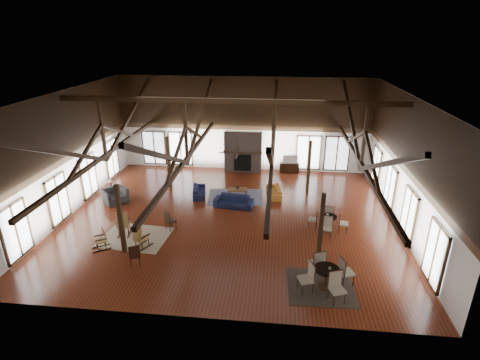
# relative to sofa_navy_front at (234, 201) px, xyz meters

# --- Properties ---
(floor) EXTENTS (16.00, 16.00, 0.00)m
(floor) POSITION_rel_sofa_navy_front_xyz_m (-0.04, -1.23, -0.30)
(floor) COLOR #572712
(floor) RESTS_ON ground
(ceiling) EXTENTS (16.00, 14.00, 0.02)m
(ceiling) POSITION_rel_sofa_navy_front_xyz_m (-0.04, -1.23, 5.70)
(ceiling) COLOR black
(ceiling) RESTS_ON wall_back
(wall_back) EXTENTS (16.00, 0.02, 6.00)m
(wall_back) POSITION_rel_sofa_navy_front_xyz_m (-0.04, 5.77, 2.70)
(wall_back) COLOR silver
(wall_back) RESTS_ON floor
(wall_front) EXTENTS (16.00, 0.02, 6.00)m
(wall_front) POSITION_rel_sofa_navy_front_xyz_m (-0.04, -8.23, 2.70)
(wall_front) COLOR silver
(wall_front) RESTS_ON floor
(wall_left) EXTENTS (0.02, 14.00, 6.00)m
(wall_left) POSITION_rel_sofa_navy_front_xyz_m (-8.04, -1.23, 2.70)
(wall_left) COLOR silver
(wall_left) RESTS_ON floor
(wall_right) EXTENTS (0.02, 14.00, 6.00)m
(wall_right) POSITION_rel_sofa_navy_front_xyz_m (7.96, -1.23, 2.70)
(wall_right) COLOR silver
(wall_right) RESTS_ON floor
(roof_truss) EXTENTS (15.60, 14.07, 3.14)m
(roof_truss) POSITION_rel_sofa_navy_front_xyz_m (-0.04, -1.23, 3.73)
(roof_truss) COLOR black
(roof_truss) RESTS_ON wall_back
(post_grid) EXTENTS (8.16, 7.16, 3.05)m
(post_grid) POSITION_rel_sofa_navy_front_xyz_m (-0.04, -1.23, 1.23)
(post_grid) COLOR black
(post_grid) RESTS_ON floor
(fireplace) EXTENTS (2.50, 0.69, 2.60)m
(fireplace) POSITION_rel_sofa_navy_front_xyz_m (-0.04, 5.44, 0.99)
(fireplace) COLOR #64564C
(fireplace) RESTS_ON floor
(ceiling_fan) EXTENTS (1.60, 1.60, 0.75)m
(ceiling_fan) POSITION_rel_sofa_navy_front_xyz_m (0.46, -2.23, 3.43)
(ceiling_fan) COLOR black
(ceiling_fan) RESTS_ON roof_truss
(sofa_navy_front) EXTENTS (2.14, 1.09, 0.60)m
(sofa_navy_front) POSITION_rel_sofa_navy_front_xyz_m (0.00, 0.00, 0.00)
(sofa_navy_front) COLOR #131936
(sofa_navy_front) RESTS_ON floor
(sofa_navy_left) EXTENTS (1.81, 0.97, 0.50)m
(sofa_navy_left) POSITION_rel_sofa_navy_front_xyz_m (-2.10, 1.25, -0.05)
(sofa_navy_left) COLOR black
(sofa_navy_left) RESTS_ON floor
(sofa_orange) EXTENTS (1.81, 0.92, 0.51)m
(sofa_orange) POSITION_rel_sofa_navy_front_xyz_m (2.07, 1.65, -0.05)
(sofa_orange) COLOR #B26922
(sofa_orange) RESTS_ON floor
(coffee_table) EXTENTS (1.12, 0.67, 0.41)m
(coffee_table) POSITION_rel_sofa_navy_front_xyz_m (0.06, 1.39, 0.05)
(coffee_table) COLOR brown
(coffee_table) RESTS_ON floor
(vase) EXTENTS (0.23, 0.23, 0.20)m
(vase) POSITION_rel_sofa_navy_front_xyz_m (0.05, 1.45, 0.21)
(vase) COLOR #B2B2B2
(vase) RESTS_ON coffee_table
(armchair) EXTENTS (1.59, 1.59, 0.78)m
(armchair) POSITION_rel_sofa_navy_front_xyz_m (-6.39, -0.17, 0.09)
(armchair) COLOR #2B2B2D
(armchair) RESTS_ON floor
(side_table_lamp) EXTENTS (0.43, 0.43, 1.09)m
(side_table_lamp) POSITION_rel_sofa_navy_front_xyz_m (-6.95, 0.67, 0.11)
(side_table_lamp) COLOR black
(side_table_lamp) RESTS_ON floor
(rocking_chair_a) EXTENTS (0.65, 0.99, 1.18)m
(rocking_chair_a) POSITION_rel_sofa_navy_front_xyz_m (-4.60, -3.40, 0.26)
(rocking_chair_a) COLOR olive
(rocking_chair_a) RESTS_ON floor
(rocking_chair_b) EXTENTS (0.77, 0.95, 1.08)m
(rocking_chair_b) POSITION_rel_sofa_navy_front_xyz_m (-3.47, -4.40, 0.21)
(rocking_chair_b) COLOR olive
(rocking_chair_b) RESTS_ON floor
(rocking_chair_c) EXTENTS (0.86, 0.75, 0.98)m
(rocking_chair_c) POSITION_rel_sofa_navy_front_xyz_m (-5.03, -4.57, 0.16)
(rocking_chair_c) COLOR olive
(rocking_chair_c) RESTS_ON floor
(side_chair_a) EXTENTS (0.58, 0.58, 0.97)m
(side_chair_a) POSITION_rel_sofa_navy_front_xyz_m (-2.67, -2.78, 0.26)
(side_chair_a) COLOR black
(side_chair_a) RESTS_ON floor
(side_chair_b) EXTENTS (0.56, 0.56, 0.99)m
(side_chair_b) POSITION_rel_sofa_navy_front_xyz_m (-3.19, -5.73, 0.27)
(side_chair_b) COLOR black
(side_chair_b) RESTS_ON floor
(cafe_table_near) EXTENTS (2.15, 2.15, 1.11)m
(cafe_table_near) POSITION_rel_sofa_navy_front_xyz_m (4.10, -6.23, 0.25)
(cafe_table_near) COLOR black
(cafe_table_near) RESTS_ON floor
(cafe_table_far) EXTENTS (1.88, 1.88, 0.96)m
(cafe_table_far) POSITION_rel_sofa_navy_front_xyz_m (4.64, -1.96, 0.18)
(cafe_table_far) COLOR black
(cafe_table_far) RESTS_ON floor
(cup_near) EXTENTS (0.13, 0.13, 0.09)m
(cup_near) POSITION_rel_sofa_navy_front_xyz_m (4.19, -6.27, 0.54)
(cup_near) COLOR #B2B2B2
(cup_near) RESTS_ON cafe_table_near
(cup_far) EXTENTS (0.13, 0.13, 0.09)m
(cup_far) POSITION_rel_sofa_navy_front_xyz_m (4.59, -1.87, 0.44)
(cup_far) COLOR #B2B2B2
(cup_far) RESTS_ON cafe_table_far
(tv_console) EXTENTS (1.24, 0.46, 0.62)m
(tv_console) POSITION_rel_sofa_navy_front_xyz_m (2.99, 5.52, 0.01)
(tv_console) COLOR black
(tv_console) RESTS_ON floor
(television) EXTENTS (0.97, 0.21, 0.55)m
(television) POSITION_rel_sofa_navy_front_xyz_m (3.01, 5.52, 0.60)
(television) COLOR #B2B2B2
(television) RESTS_ON tv_console
(rug_tan) EXTENTS (3.09, 2.52, 0.01)m
(rug_tan) POSITION_rel_sofa_navy_front_xyz_m (-4.03, -3.58, -0.29)
(rug_tan) COLOR tan
(rug_tan) RESTS_ON floor
(rug_navy) EXTENTS (3.16, 2.50, 0.01)m
(rug_navy) POSITION_rel_sofa_navy_front_xyz_m (-0.05, 1.20, -0.29)
(rug_navy) COLOR #1B1A4A
(rug_navy) RESTS_ON floor
(rug_dark) EXTENTS (2.44, 2.23, 0.01)m
(rug_dark) POSITION_rel_sofa_navy_front_xyz_m (3.94, -6.24, -0.29)
(rug_dark) COLOR black
(rug_dark) RESTS_ON floor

